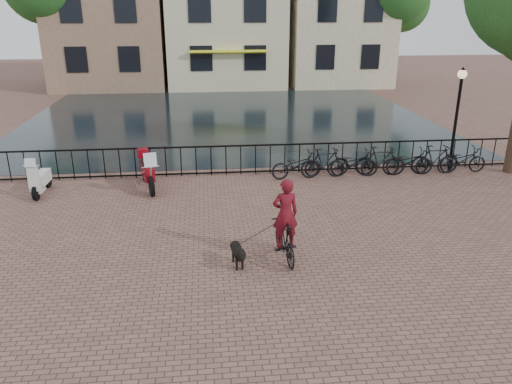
{
  "coord_description": "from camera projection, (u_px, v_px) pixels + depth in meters",
  "views": [
    {
      "loc": [
        -1.14,
        -8.09,
        5.35
      ],
      "look_at": [
        0.0,
        3.0,
        1.2
      ],
      "focal_mm": 35.0,
      "sensor_mm": 36.0,
      "label": 1
    }
  ],
  "objects": [
    {
      "name": "parked_bike_5",
      "position": [
        435.0,
        159.0,
        16.87
      ],
      "size": [
        1.66,
        0.47,
        1.0
      ],
      "primitive_type": "imported",
      "rotation": [
        0.0,
        0.0,
        1.57
      ],
      "color": "black",
      "rests_on": "ground"
    },
    {
      "name": "lamp_post",
      "position": [
        458.0,
        103.0,
        16.46
      ],
      "size": [
        0.3,
        0.3,
        3.45
      ],
      "color": "black",
      "rests_on": "ground"
    },
    {
      "name": "parked_bike_3",
      "position": [
        381.0,
        161.0,
        16.68
      ],
      "size": [
        1.71,
        0.65,
        1.0
      ],
      "primitive_type": "imported",
      "rotation": [
        0.0,
        0.0,
        1.46
      ],
      "color": "black",
      "rests_on": "ground"
    },
    {
      "name": "parked_bike_0",
      "position": [
        297.0,
        165.0,
        16.43
      ],
      "size": [
        1.79,
        0.87,
        0.9
      ],
      "primitive_type": "imported",
      "rotation": [
        0.0,
        0.0,
        1.73
      ],
      "color": "black",
      "rests_on": "ground"
    },
    {
      "name": "parked_bike_6",
      "position": [
        462.0,
        160.0,
        16.97
      ],
      "size": [
        1.73,
        0.63,
        0.9
      ],
      "primitive_type": "imported",
      "rotation": [
        0.0,
        0.0,
        1.59
      ],
      "color": "black",
      "rests_on": "ground"
    },
    {
      "name": "cyclist",
      "position": [
        285.0,
        225.0,
        10.98
      ],
      "size": [
        0.75,
        1.67,
        2.22
      ],
      "rotation": [
        0.0,
        0.0,
        3.25
      ],
      "color": "black",
      "rests_on": "ground"
    },
    {
      "name": "scooter",
      "position": [
        40.0,
        173.0,
        14.99
      ],
      "size": [
        0.44,
        1.44,
        1.33
      ],
      "rotation": [
        0.0,
        0.0,
        -0.03
      ],
      "color": "silver",
      "rests_on": "ground"
    },
    {
      "name": "parked_bike_2",
      "position": [
        353.0,
        163.0,
        16.61
      ],
      "size": [
        1.73,
        0.65,
        0.9
      ],
      "primitive_type": "imported",
      "rotation": [
        0.0,
        0.0,
        1.54
      ],
      "color": "black",
      "rests_on": "ground"
    },
    {
      "name": "canal_water",
      "position": [
        228.0,
        118.0,
        25.64
      ],
      "size": [
        20.0,
        20.0,
        0.0
      ],
      "primitive_type": "plane",
      "color": "black",
      "rests_on": "ground"
    },
    {
      "name": "dog",
      "position": [
        238.0,
        254.0,
        10.88
      ],
      "size": [
        0.39,
        0.87,
        0.57
      ],
      "rotation": [
        0.0,
        0.0,
        0.14
      ],
      "color": "black",
      "rests_on": "ground"
    },
    {
      "name": "parked_bike_4",
      "position": [
        408.0,
        162.0,
        16.79
      ],
      "size": [
        1.75,
        0.69,
        0.9
      ],
      "primitive_type": "imported",
      "rotation": [
        0.0,
        0.0,
        1.52
      ],
      "color": "black",
      "rests_on": "ground"
    },
    {
      "name": "ground",
      "position": [
        272.0,
        305.0,
        9.51
      ],
      "size": [
        100.0,
        100.0,
        0.0
      ],
      "primitive_type": "plane",
      "color": "brown",
      "rests_on": "ground"
    },
    {
      "name": "railing",
      "position": [
        241.0,
        160.0,
        16.79
      ],
      "size": [
        20.0,
        0.05,
        1.02
      ],
      "color": "black",
      "rests_on": "ground"
    },
    {
      "name": "parked_bike_1",
      "position": [
        325.0,
        163.0,
        16.5
      ],
      "size": [
        1.7,
        0.63,
        1.0
      ],
      "primitive_type": "imported",
      "rotation": [
        0.0,
        0.0,
        1.67
      ],
      "color": "black",
      "rests_on": "ground"
    },
    {
      "name": "motorcycle",
      "position": [
        147.0,
        167.0,
        15.43
      ],
      "size": [
        0.93,
        2.01,
        1.39
      ],
      "rotation": [
        0.0,
        0.0,
        0.25
      ],
      "color": "maroon",
      "rests_on": "ground"
    }
  ]
}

